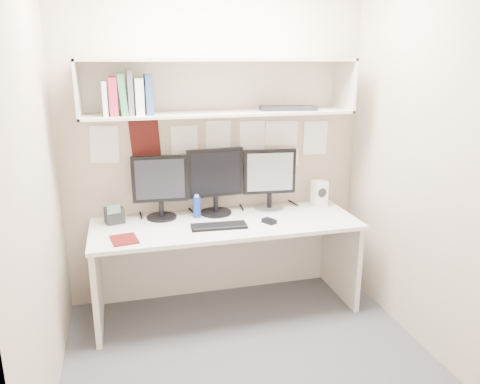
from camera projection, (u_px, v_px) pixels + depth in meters
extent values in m
cube|color=#424247|center=(249.00, 356.00, 3.13)|extent=(2.40, 2.00, 0.01)
cube|color=tan|center=(216.00, 140.00, 3.70)|extent=(2.40, 0.02, 2.60)
cube|color=tan|center=(319.00, 222.00, 1.84)|extent=(2.40, 0.02, 2.60)
cube|color=tan|center=(33.00, 180.00, 2.48)|extent=(0.02, 2.00, 2.60)
cube|color=tan|center=(426.00, 157.00, 3.06)|extent=(0.02, 2.00, 2.60)
cube|color=silver|center=(226.00, 224.00, 3.53)|extent=(2.00, 0.70, 0.03)
cube|color=beige|center=(218.00, 252.00, 3.94)|extent=(1.96, 0.02, 0.70)
cube|color=beige|center=(220.00, 113.00, 3.46)|extent=(2.00, 0.38, 0.02)
cube|color=beige|center=(220.00, 60.00, 3.35)|extent=(2.00, 0.38, 0.02)
cube|color=beige|center=(215.00, 86.00, 3.57)|extent=(2.00, 0.02, 0.40)
cube|color=beige|center=(78.00, 89.00, 3.17)|extent=(0.02, 0.38, 0.40)
cube|color=beige|center=(344.00, 85.00, 3.65)|extent=(0.02, 0.38, 0.40)
cylinder|color=black|center=(162.00, 217.00, 3.62)|extent=(0.23, 0.23, 0.02)
cylinder|color=black|center=(161.00, 209.00, 3.60)|extent=(0.04, 0.04, 0.12)
cube|color=black|center=(160.00, 179.00, 3.54)|extent=(0.42, 0.06, 0.36)
cube|color=black|center=(160.00, 179.00, 3.53)|extent=(0.37, 0.03, 0.30)
cylinder|color=black|center=(216.00, 212.00, 3.72)|extent=(0.25, 0.25, 0.02)
cylinder|color=black|center=(216.00, 204.00, 3.70)|extent=(0.04, 0.04, 0.12)
cube|color=black|center=(215.00, 173.00, 3.64)|extent=(0.45, 0.07, 0.38)
cube|color=black|center=(216.00, 173.00, 3.62)|extent=(0.39, 0.04, 0.33)
cylinder|color=#A5A5AA|center=(269.00, 208.00, 3.83)|extent=(0.23, 0.23, 0.02)
cylinder|color=black|center=(269.00, 200.00, 3.81)|extent=(0.04, 0.04, 0.12)
cube|color=black|center=(269.00, 172.00, 3.76)|extent=(0.43, 0.08, 0.36)
cube|color=silver|center=(270.00, 172.00, 3.74)|extent=(0.37, 0.04, 0.31)
cube|color=black|center=(219.00, 226.00, 3.42)|extent=(0.41, 0.17, 0.02)
cube|color=black|center=(269.00, 221.00, 3.50)|extent=(0.11, 0.12, 0.03)
cube|color=silver|center=(319.00, 193.00, 3.89)|extent=(0.12, 0.12, 0.22)
cylinder|color=black|center=(322.00, 193.00, 3.83)|extent=(0.08, 0.01, 0.08)
cylinder|color=#163099|center=(197.00, 207.00, 3.62)|extent=(0.06, 0.06, 0.17)
cylinder|color=white|center=(197.00, 196.00, 3.59)|extent=(0.03, 0.03, 0.02)
cube|color=#510E0D|center=(124.00, 240.00, 3.18)|extent=(0.20, 0.23, 0.01)
cube|color=black|center=(114.00, 215.00, 3.50)|extent=(0.15, 0.14, 0.12)
cube|color=#4C6659|center=(114.00, 209.00, 3.42)|extent=(0.10, 0.03, 0.06)
cube|color=white|center=(105.00, 98.00, 3.20)|extent=(0.03, 0.19, 0.23)
cube|color=#B6213B|center=(113.00, 96.00, 3.21)|extent=(0.05, 0.19, 0.26)
cube|color=#2A7F46|center=(122.00, 94.00, 3.22)|extent=(0.04, 0.19, 0.28)
cube|color=#57575D|center=(130.00, 92.00, 3.23)|extent=(0.04, 0.19, 0.31)
cube|color=white|center=(139.00, 96.00, 3.25)|extent=(0.06, 0.19, 0.25)
cube|color=navy|center=(149.00, 94.00, 3.26)|extent=(0.05, 0.19, 0.28)
cube|color=black|center=(288.00, 108.00, 3.56)|extent=(0.45, 0.25, 0.03)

